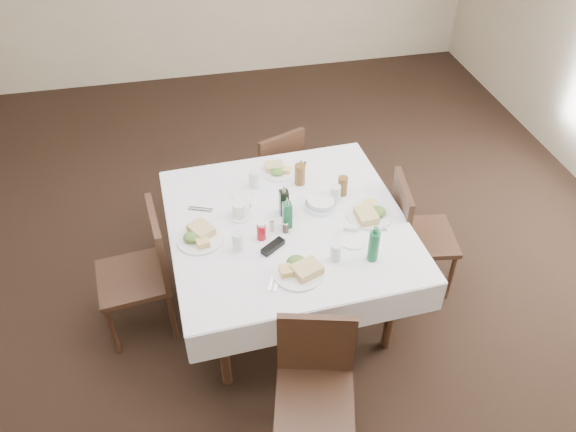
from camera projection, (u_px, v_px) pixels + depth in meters
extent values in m
plane|color=black|center=(267.00, 291.00, 4.05)|extent=(7.00, 7.00, 0.00)
cylinder|color=black|center=(223.00, 346.00, 3.26)|extent=(0.06, 0.06, 0.72)
cylinder|color=black|center=(198.00, 229.00, 4.03)|extent=(0.06, 0.06, 0.72)
cylinder|color=black|center=(391.00, 310.00, 3.46)|extent=(0.06, 0.06, 0.72)
cylinder|color=black|center=(337.00, 205.00, 4.23)|extent=(0.06, 0.06, 0.72)
cube|color=black|center=(288.00, 224.00, 3.50)|extent=(1.37, 1.37, 0.03)
cube|color=white|center=(288.00, 222.00, 3.49)|extent=(1.51, 1.51, 0.01)
cube|color=white|center=(262.00, 170.00, 4.09)|extent=(1.44, 0.08, 0.22)
cube|color=white|center=(322.00, 322.00, 3.03)|extent=(1.44, 0.08, 0.22)
cube|color=white|center=(393.00, 216.00, 3.70)|extent=(0.08, 1.44, 0.22)
cube|color=white|center=(173.00, 255.00, 3.42)|extent=(0.08, 1.44, 0.22)
cube|color=black|center=(270.00, 171.00, 4.50)|extent=(0.51, 0.51, 0.04)
cube|color=black|center=(282.00, 159.00, 4.25)|extent=(0.37, 0.18, 0.42)
cylinder|color=black|center=(276.00, 173.00, 4.81)|extent=(0.03, 0.03, 0.40)
cylinder|color=black|center=(299.00, 194.00, 4.60)|extent=(0.03, 0.03, 0.40)
cylinder|color=black|center=(243.00, 187.00, 4.67)|extent=(0.03, 0.03, 0.40)
cylinder|color=black|center=(264.00, 208.00, 4.46)|extent=(0.03, 0.03, 0.40)
cube|color=black|center=(315.00, 399.00, 2.93)|extent=(0.50, 0.50, 0.04)
cube|color=black|center=(316.00, 344.00, 2.93)|extent=(0.40, 0.14, 0.45)
cylinder|color=black|center=(283.00, 390.00, 3.21)|extent=(0.03, 0.03, 0.42)
cylinder|color=black|center=(345.00, 393.00, 3.19)|extent=(0.03, 0.03, 0.42)
cube|color=black|center=(423.00, 237.00, 3.86)|extent=(0.48, 0.48, 0.04)
cube|color=black|center=(400.00, 213.00, 3.70)|extent=(0.10, 0.42, 0.46)
cylinder|color=black|center=(451.00, 277.00, 3.87)|extent=(0.03, 0.03, 0.43)
cylinder|color=black|center=(399.00, 279.00, 3.85)|extent=(0.03, 0.03, 0.43)
cylinder|color=black|center=(437.00, 241.00, 4.15)|extent=(0.03, 0.03, 0.43)
cylinder|color=black|center=(388.00, 243.00, 4.13)|extent=(0.03, 0.03, 0.43)
cube|color=black|center=(133.00, 278.00, 3.55)|extent=(0.48, 0.48, 0.04)
cube|color=black|center=(159.00, 244.00, 3.44)|extent=(0.09, 0.44, 0.47)
cylinder|color=black|center=(107.00, 288.00, 3.78)|extent=(0.04, 0.04, 0.44)
cylinder|color=black|center=(163.00, 275.00, 3.87)|extent=(0.04, 0.04, 0.44)
cylinder|color=black|center=(113.00, 330.00, 3.51)|extent=(0.04, 0.04, 0.44)
cylinder|color=black|center=(172.00, 315.00, 3.60)|extent=(0.04, 0.04, 0.44)
cylinder|color=white|center=(278.00, 171.00, 3.87)|extent=(0.24, 0.24, 0.01)
cube|color=tan|center=(274.00, 166.00, 3.87)|extent=(0.13, 0.11, 0.04)
cube|color=tan|center=(285.00, 170.00, 3.85)|extent=(0.10, 0.09, 0.03)
ellipsoid|color=#1F5F13|center=(277.00, 172.00, 3.82)|extent=(0.09, 0.08, 0.04)
cylinder|color=white|center=(298.00, 272.00, 3.14)|extent=(0.30, 0.30, 0.02)
cube|color=tan|center=(307.00, 269.00, 3.11)|extent=(0.19, 0.17, 0.05)
cube|color=tan|center=(289.00, 270.00, 3.12)|extent=(0.10, 0.08, 0.04)
ellipsoid|color=#1F5F13|center=(296.00, 262.00, 3.16)|extent=(0.11, 0.10, 0.05)
cylinder|color=white|center=(369.00, 215.00, 3.52)|extent=(0.29, 0.29, 0.02)
cube|color=tan|center=(366.00, 215.00, 3.47)|extent=(0.13, 0.16, 0.05)
cube|color=tan|center=(369.00, 206.00, 3.54)|extent=(0.10, 0.12, 0.04)
ellipsoid|color=#1F5F13|center=(377.00, 211.00, 3.49)|extent=(0.11, 0.10, 0.05)
cylinder|color=white|center=(200.00, 239.00, 3.35)|extent=(0.28, 0.28, 0.01)
cube|color=tan|center=(201.00, 230.00, 3.37)|extent=(0.17, 0.18, 0.05)
cube|color=tan|center=(202.00, 241.00, 3.30)|extent=(0.09, 0.11, 0.04)
ellipsoid|color=#1F5F13|center=(192.00, 237.00, 3.32)|extent=(0.10, 0.09, 0.05)
cylinder|color=white|center=(243.00, 195.00, 3.67)|extent=(0.14, 0.14, 0.01)
cylinder|color=white|center=(353.00, 240.00, 3.34)|extent=(0.17, 0.17, 0.01)
cylinder|color=silver|center=(254.00, 179.00, 3.71)|extent=(0.07, 0.07, 0.12)
cylinder|color=silver|center=(336.00, 252.00, 3.19)|extent=(0.06, 0.06, 0.12)
cylinder|color=silver|center=(335.00, 194.00, 3.59)|extent=(0.07, 0.07, 0.12)
cylinder|color=silver|center=(238.00, 241.00, 3.26)|extent=(0.07, 0.07, 0.12)
cylinder|color=brown|center=(300.00, 175.00, 3.73)|extent=(0.07, 0.07, 0.15)
cylinder|color=brown|center=(343.00, 186.00, 3.65)|extent=(0.06, 0.06, 0.13)
cylinder|color=silver|center=(321.00, 205.00, 3.57)|extent=(0.19, 0.19, 0.04)
cylinder|color=white|center=(321.00, 202.00, 3.56)|extent=(0.17, 0.17, 0.04)
cube|color=black|center=(284.00, 203.00, 3.48)|extent=(0.05, 0.05, 0.18)
cone|color=silver|center=(284.00, 188.00, 3.40)|extent=(0.03, 0.03, 0.05)
cube|color=#136134|center=(287.00, 215.00, 3.39)|extent=(0.05, 0.05, 0.18)
cone|color=silver|center=(287.00, 201.00, 3.32)|extent=(0.03, 0.03, 0.05)
cylinder|color=#B5101C|center=(261.00, 232.00, 3.33)|extent=(0.05, 0.05, 0.10)
cylinder|color=white|center=(261.00, 225.00, 3.29)|extent=(0.04, 0.04, 0.02)
cylinder|color=white|center=(272.00, 227.00, 3.40)|extent=(0.03, 0.03, 0.06)
cylinder|color=silver|center=(272.00, 223.00, 3.38)|extent=(0.03, 0.03, 0.01)
cylinder|color=#433226|center=(285.00, 228.00, 3.39)|extent=(0.03, 0.03, 0.07)
cylinder|color=silver|center=(285.00, 223.00, 3.36)|extent=(0.03, 0.03, 0.01)
cylinder|color=white|center=(240.00, 216.00, 3.51)|extent=(0.15, 0.15, 0.01)
cylinder|color=white|center=(240.00, 209.00, 3.48)|extent=(0.09, 0.09, 0.10)
cylinder|color=black|center=(239.00, 205.00, 3.46)|extent=(0.08, 0.08, 0.01)
torus|color=white|center=(247.00, 206.00, 3.50)|extent=(0.06, 0.04, 0.06)
cube|color=black|center=(273.00, 247.00, 3.29)|extent=(0.16, 0.13, 0.03)
cylinder|color=#136134|center=(374.00, 246.00, 3.17)|extent=(0.06, 0.06, 0.20)
cylinder|color=#136134|center=(376.00, 230.00, 3.09)|extent=(0.03, 0.03, 0.04)
cube|color=white|center=(351.00, 228.00, 3.40)|extent=(0.09, 0.07, 0.04)
cube|color=pink|center=(351.00, 227.00, 3.40)|extent=(0.07, 0.05, 0.02)
cube|color=silver|center=(300.00, 169.00, 3.90)|extent=(0.08, 0.18, 0.01)
cube|color=silver|center=(304.00, 169.00, 3.89)|extent=(0.08, 0.18, 0.01)
cube|color=silver|center=(278.00, 278.00, 3.11)|extent=(0.09, 0.19, 0.01)
cube|color=silver|center=(273.00, 277.00, 3.12)|extent=(0.09, 0.19, 0.01)
cube|color=silver|center=(370.00, 229.00, 3.42)|extent=(0.20, 0.09, 0.01)
cube|color=silver|center=(370.00, 226.00, 3.44)|extent=(0.20, 0.09, 0.01)
cube|color=silver|center=(201.00, 208.00, 3.57)|extent=(0.15, 0.07, 0.01)
cube|color=silver|center=(200.00, 211.00, 3.55)|extent=(0.15, 0.07, 0.01)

